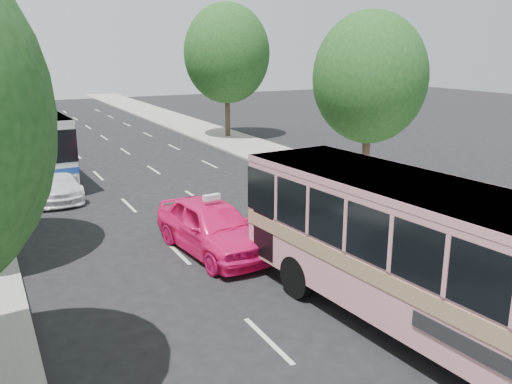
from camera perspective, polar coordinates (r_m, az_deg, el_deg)
ground at (r=14.91m, az=4.03°, el=-10.15°), size 120.00×120.00×0.00m
sidewalk_right at (r=35.69m, az=-1.03°, el=4.90°), size 4.00×90.00×0.12m
tree_right_near at (r=25.11m, az=12.14°, el=12.12°), size 5.10×5.10×7.95m
tree_right_far at (r=38.94m, az=-2.96°, el=14.70°), size 6.00×6.00×9.35m
pink_bus at (r=12.30m, az=18.18°, el=-5.66°), size 3.65×11.01×3.45m
pink_taxi at (r=17.16m, az=-4.63°, el=-3.62°), size 2.50×5.22×1.72m
white_pickup at (r=25.01m, az=-20.70°, el=1.04°), size 2.11×4.93×1.42m
tour_coach_front at (r=29.65m, az=-22.81°, el=5.50°), size 2.87×11.34×3.37m
tour_coach_rear at (r=50.00m, az=-24.63°, el=8.69°), size 3.42×11.19×3.30m
taxi_roof_sign at (r=16.88m, az=-4.70°, el=-0.57°), size 0.56×0.23×0.18m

